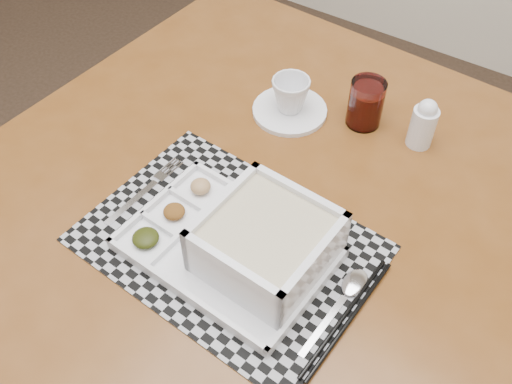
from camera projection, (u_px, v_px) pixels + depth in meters
dining_table at (271, 229)px, 1.06m from camera, size 1.14×1.14×0.81m
placemat at (228, 243)px, 0.93m from camera, size 0.48×0.35×0.00m
serving_tray at (256, 245)px, 0.88m from camera, size 0.33×0.24×0.10m
fork at (146, 189)px, 1.01m from camera, size 0.03×0.19×0.00m
spoon at (350, 289)px, 0.87m from camera, size 0.04×0.18×0.01m
chopsticks at (347, 318)px, 0.84m from camera, size 0.03×0.24×0.01m
saucer at (290, 111)px, 1.15m from camera, size 0.15×0.15×0.01m
cup at (291, 95)px, 1.12m from camera, size 0.09×0.09×0.07m
juice_glass at (365, 105)px, 1.10m from camera, size 0.07×0.07×0.10m
creamer_bottle at (423, 124)px, 1.05m from camera, size 0.05×0.05×0.10m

